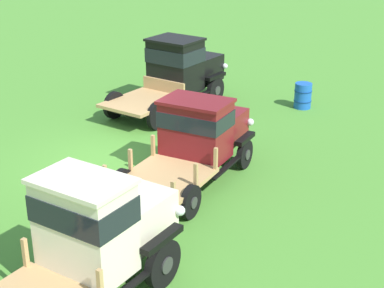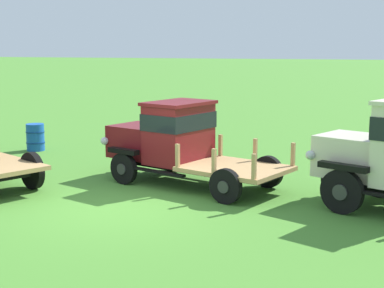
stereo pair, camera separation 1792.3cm
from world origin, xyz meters
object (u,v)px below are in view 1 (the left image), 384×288
Objects in this scene: vintage_truck_midrow_center at (90,237)px; oil_drum_beside_row at (303,96)px; vintage_truck_second_in_line at (198,135)px; vintage_truck_foreground_near at (178,71)px.

vintage_truck_midrow_center reaches higher than oil_drum_beside_row.
vintage_truck_second_in_line is 0.98× the size of vintage_truck_midrow_center.
oil_drum_beside_row is (-5.67, 2.90, -0.62)m from vintage_truck_second_in_line.
vintage_truck_midrow_center is 11.71m from oil_drum_beside_row.
vintage_truck_foreground_near is 1.05× the size of vintage_truck_second_in_line.
vintage_truck_midrow_center is (10.71, 0.08, -0.04)m from vintage_truck_foreground_near.
vintage_truck_second_in_line is 5.82× the size of oil_drum_beside_row.
vintage_truck_foreground_near is 5.61m from vintage_truck_second_in_line.
vintage_truck_foreground_near is 10.71m from vintage_truck_midrow_center.
oil_drum_beside_row is (-10.93, 4.14, -0.75)m from vintage_truck_midrow_center.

